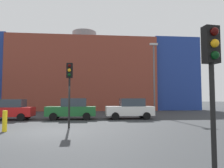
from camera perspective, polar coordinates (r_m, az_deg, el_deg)
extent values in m
plane|color=#2D3033|center=(12.07, -17.61, -12.22)|extent=(200.00, 200.00, 0.00)
cube|color=brown|center=(35.36, -7.61, 2.09)|extent=(21.68, 10.60, 10.90)
cube|color=navy|center=(37.69, 14.77, 2.04)|extent=(7.02, 9.54, 11.20)
cylinder|color=slate|center=(36.60, -7.52, 12.19)|extent=(4.00, 4.00, 2.00)
cube|color=red|center=(19.56, -26.17, -6.75)|extent=(3.95, 1.69, 0.75)
cube|color=#333D47|center=(19.45, -25.45, -4.70)|extent=(1.97, 1.50, 0.66)
cylinder|color=black|center=(18.35, -23.41, -8.21)|extent=(0.60, 0.21, 0.60)
cylinder|color=black|center=(20.01, -21.88, -7.87)|extent=(0.60, 0.21, 0.60)
cube|color=#1E662D|center=(18.41, -10.99, -7.18)|extent=(4.13, 1.77, 0.79)
cube|color=#333D47|center=(18.36, -10.19, -4.89)|extent=(2.06, 1.57, 0.69)
cylinder|color=black|center=(17.72, -15.61, -8.51)|extent=(0.63, 0.22, 0.63)
cylinder|color=black|center=(19.50, -14.67, -8.09)|extent=(0.63, 0.22, 0.63)
cylinder|color=black|center=(17.46, -6.90, -8.70)|extent=(0.63, 0.22, 0.63)
cylinder|color=black|center=(19.26, -6.77, -8.25)|extent=(0.63, 0.22, 0.63)
cube|color=white|center=(18.62, 4.68, -7.21)|extent=(4.11, 1.76, 0.78)
cube|color=#333D47|center=(18.64, 5.41, -4.94)|extent=(2.05, 1.57, 0.68)
cylinder|color=black|center=(17.57, 0.92, -8.70)|extent=(0.63, 0.22, 0.63)
cylinder|color=black|center=(19.35, 0.31, -8.26)|extent=(0.63, 0.22, 0.63)
cylinder|color=black|center=(18.06, 9.37, -8.52)|extent=(0.63, 0.22, 0.63)
cylinder|color=black|center=(19.80, 8.02, -8.12)|extent=(0.63, 0.22, 0.63)
cylinder|color=black|center=(5.54, 25.65, -8.44)|extent=(0.12, 0.12, 2.62)
cube|color=black|center=(5.66, 25.12, 9.58)|extent=(0.39, 0.28, 0.90)
sphere|color=#3C0605|center=(5.63, 25.92, 12.63)|extent=(0.20, 0.20, 0.20)
sphere|color=#F2A514|center=(5.56, 26.01, 9.86)|extent=(0.20, 0.20, 0.20)
sphere|color=black|center=(5.50, 26.09, 7.02)|extent=(0.20, 0.20, 0.20)
cylinder|color=black|center=(12.92, -11.50, -5.05)|extent=(0.12, 0.12, 3.02)
cube|color=black|center=(13.02, -11.38, 3.60)|extent=(0.37, 0.26, 0.90)
sphere|color=#3C0605|center=(12.92, -11.46, 4.91)|extent=(0.20, 0.20, 0.20)
sphere|color=#F2A514|center=(12.89, -11.48, 3.68)|extent=(0.20, 0.20, 0.20)
sphere|color=black|center=(12.85, -11.50, 2.44)|extent=(0.20, 0.20, 0.20)
cylinder|color=yellow|center=(12.85, -27.01, -8.92)|extent=(0.24, 0.24, 1.13)
cylinder|color=#59595E|center=(21.56, 11.33, 0.91)|extent=(0.16, 0.16, 7.13)
cube|color=#B2B2B2|center=(22.18, 11.20, 10.52)|extent=(0.80, 0.24, 0.20)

